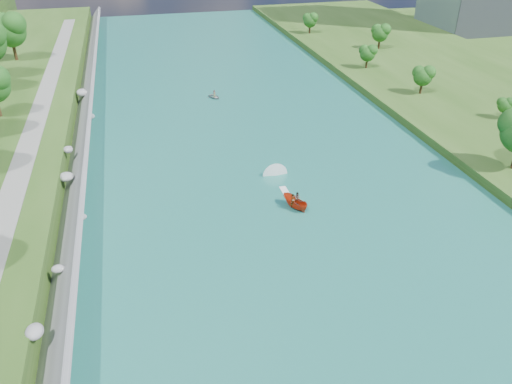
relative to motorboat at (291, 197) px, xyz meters
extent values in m
plane|color=#2D5119|center=(-1.09, -12.52, -0.77)|extent=(260.00, 260.00, 0.00)
cube|color=#1B695B|center=(-1.09, 7.48, -0.72)|extent=(55.00, 240.00, 0.10)
cube|color=slate|center=(-26.94, 7.48, 1.03)|extent=(3.54, 236.00, 4.05)
ellipsoid|color=gray|center=(-28.33, -19.42, 2.59)|extent=(1.49, 1.79, 1.10)
ellipsoid|color=gray|center=(-27.43, -10.25, 1.72)|extent=(1.26, 1.03, 0.76)
ellipsoid|color=gray|center=(-25.89, 1.12, 0.33)|extent=(1.14, 1.06, 0.65)
ellipsoid|color=gray|center=(-27.97, 8.96, 1.94)|extent=(1.87, 2.01, 1.05)
ellipsoid|color=gray|center=(-28.06, 16.20, 2.52)|extent=(1.34, 1.56, 0.96)
ellipsoid|color=gray|center=(-26.54, 26.36, 0.67)|extent=(1.85, 2.30, 1.46)
ellipsoid|color=gray|center=(-26.01, 34.57, 0.19)|extent=(1.61, 1.64, 0.97)
ellipsoid|color=gray|center=(-27.51, 42.71, 1.91)|extent=(1.89, 2.36, 1.36)
cube|color=gray|center=(-33.59, 7.48, 2.78)|extent=(3.00, 200.00, 0.10)
ellipsoid|color=#134A15|center=(-42.02, 66.03, 8.69)|extent=(7.15, 7.15, 11.92)
ellipsoid|color=#134A15|center=(42.67, 14.95, 2.92)|extent=(2.63, 2.63, 4.38)
ellipsoid|color=#134A15|center=(35.66, 29.79, 3.94)|extent=(3.85, 3.85, 6.42)
ellipsoid|color=#134A15|center=(32.83, 47.97, 3.76)|extent=(3.63, 3.63, 6.06)
ellipsoid|color=#134A15|center=(42.91, 62.37, 4.34)|extent=(4.33, 4.33, 7.21)
ellipsoid|color=#134A15|center=(31.77, 82.56, 4.00)|extent=(3.92, 3.92, 6.54)
imported|color=#B92D0E|center=(-0.01, -1.59, 0.11)|extent=(3.12, 4.29, 1.56)
imported|color=#66605B|center=(-0.41, -1.99, 0.62)|extent=(0.79, 0.64, 1.87)
imported|color=#66605B|center=(0.49, -1.09, 0.43)|extent=(0.88, 0.79, 1.49)
cube|color=white|center=(-0.01, 1.41, -0.64)|extent=(0.90, 5.00, 0.06)
imported|color=gray|center=(-2.73, 40.91, -0.36)|extent=(3.20, 3.59, 0.61)
imported|color=#66605B|center=(-2.73, 40.91, 0.22)|extent=(0.71, 0.56, 1.27)
camera|label=1|loc=(-17.96, -52.32, 33.11)|focal=35.00mm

